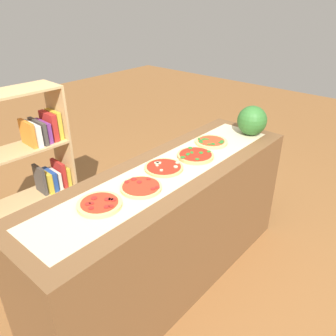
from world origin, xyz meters
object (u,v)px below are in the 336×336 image
(pizza_spinach_3, at_px, (195,155))
(bookshelf, at_px, (33,176))
(pizza_pepperoni_1, at_px, (141,187))
(pizza_mushroom_2, at_px, (164,167))
(pizza_spinach_4, at_px, (211,142))
(watermelon, at_px, (252,121))
(pizza_pepperoni_0, at_px, (100,204))

(pizza_spinach_3, distance_m, bookshelf, 1.37)
(pizza_pepperoni_1, height_order, pizza_mushroom_2, same)
(pizza_spinach_4, distance_m, watermelon, 0.41)
(pizza_spinach_4, bearing_deg, pizza_pepperoni_1, -175.24)
(pizza_mushroom_2, xyz_separation_m, watermelon, (0.92, -0.13, 0.11))
(pizza_pepperoni_0, xyz_separation_m, bookshelf, (0.19, 1.14, -0.32))
(pizza_pepperoni_0, bearing_deg, pizza_spinach_4, 1.47)
(pizza_pepperoni_1, bearing_deg, pizza_mushroom_2, 13.21)
(pizza_pepperoni_1, distance_m, pizza_spinach_4, 0.84)
(pizza_spinach_3, height_order, pizza_spinach_4, pizza_spinach_3)
(watermelon, bearing_deg, pizza_spinach_3, 172.75)
(pizza_pepperoni_1, bearing_deg, pizza_spinach_4, 4.76)
(pizza_pepperoni_1, xyz_separation_m, pizza_spinach_3, (0.56, 0.01, 0.00))
(pizza_pepperoni_1, xyz_separation_m, bookshelf, (-0.09, 1.18, -0.32))
(pizza_spinach_4, xyz_separation_m, watermelon, (0.37, -0.14, 0.11))
(pizza_mushroom_2, xyz_separation_m, pizza_spinach_4, (0.56, 0.00, 0.00))
(watermelon, bearing_deg, pizza_mushroom_2, 171.73)
(pizza_pepperoni_0, distance_m, watermelon, 1.49)
(pizza_pepperoni_0, relative_size, pizza_spinach_4, 0.99)
(pizza_pepperoni_1, height_order, watermelon, watermelon)
(pizza_pepperoni_0, relative_size, pizza_mushroom_2, 0.96)
(pizza_pepperoni_0, distance_m, pizza_mushroom_2, 0.56)
(pizza_pepperoni_0, xyz_separation_m, pizza_mushroom_2, (0.56, 0.02, -0.00))
(pizza_pepperoni_0, bearing_deg, bookshelf, 80.77)
(pizza_spinach_4, relative_size, watermelon, 1.05)
(pizza_pepperoni_0, distance_m, bookshelf, 1.20)
(pizza_pepperoni_0, relative_size, pizza_pepperoni_1, 1.00)
(pizza_pepperoni_0, xyz_separation_m, pizza_spinach_4, (1.11, 0.03, -0.00))
(pizza_spinach_3, distance_m, pizza_spinach_4, 0.28)
(pizza_spinach_4, relative_size, bookshelf, 0.18)
(pizza_mushroom_2, height_order, bookshelf, bookshelf)
(pizza_spinach_4, height_order, watermelon, watermelon)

